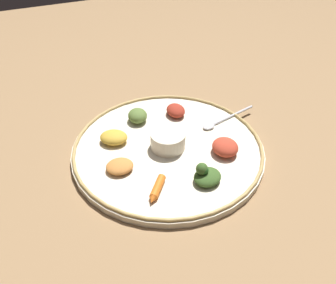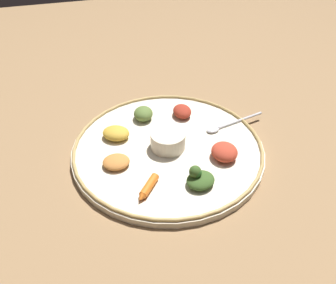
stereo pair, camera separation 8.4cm
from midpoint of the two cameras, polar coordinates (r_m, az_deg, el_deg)
name	(u,v)px [view 2 (the right image)]	position (r m, az deg, el deg)	size (l,w,h in m)	color
ground_plane	(168,152)	(0.86, 2.79, -1.73)	(2.40, 2.40, 0.00)	olive
platter	(168,149)	(0.85, 2.81, -1.32)	(0.45, 0.45, 0.02)	beige
platter_rim	(168,146)	(0.84, 2.83, -0.75)	(0.45, 0.45, 0.01)	tan
center_bowl	(168,140)	(0.83, 2.88, 0.27)	(0.08, 0.08, 0.04)	beige
spoon	(226,125)	(0.93, 11.87, 2.58)	(0.17, 0.05, 0.01)	silver
greens_pile	(199,178)	(0.75, 8.23, -5.89)	(0.08, 0.07, 0.04)	#385623
carrot_near_spoon	(148,188)	(0.74, 0.04, -7.43)	(0.06, 0.07, 0.02)	orange
mound_collards	(143,114)	(0.93, -1.39, 4.46)	(0.06, 0.05, 0.03)	#567033
mound_berbere_red	(224,152)	(0.82, 11.89, -1.66)	(0.06, 0.06, 0.03)	#B73D28
mound_lentil_yellow	(116,133)	(0.87, -5.60, 1.31)	(0.07, 0.05, 0.03)	gold
mound_beet	(182,111)	(0.94, 4.82, 4.82)	(0.06, 0.05, 0.03)	maroon
mound_squash	(116,162)	(0.79, -5.30, -3.31)	(0.06, 0.05, 0.02)	#C67A38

